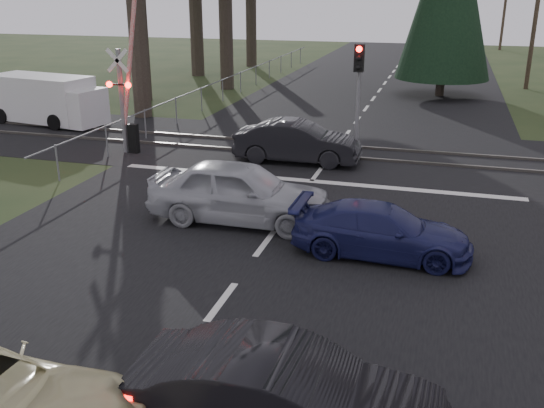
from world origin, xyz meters
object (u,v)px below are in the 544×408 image
(utility_pole_mid, at_px, (537,8))
(dark_hatchback, at_px, (286,402))
(dark_car_far, at_px, (298,142))
(silver_car, at_px, (240,192))
(white_van, at_px, (49,100))
(blue_sedan, at_px, (381,231))
(traffic_signal_center, at_px, (358,83))
(crossing_signal, at_px, (127,98))

(utility_pole_mid, xyz_separation_m, dark_hatchback, (-6.26, -33.49, -4.01))
(dark_car_far, bearing_deg, silver_car, 177.80)
(silver_car, height_order, white_van, white_van)
(utility_pole_mid, distance_m, blue_sedan, 27.77)
(traffic_signal_center, bearing_deg, blue_sedan, -76.86)
(dark_hatchback, height_order, blue_sedan, dark_hatchback)
(dark_hatchback, distance_m, blue_sedan, 6.66)
(traffic_signal_center, bearing_deg, dark_car_far, -168.90)
(silver_car, bearing_deg, crossing_signal, 47.98)
(dark_hatchback, xyz_separation_m, silver_car, (-3.31, 7.76, 0.10))
(white_van, bearing_deg, utility_pole_mid, 46.26)
(white_van, bearing_deg, silver_car, -27.81)
(utility_pole_mid, relative_size, dark_hatchback, 2.08)
(utility_pole_mid, xyz_separation_m, silver_car, (-9.57, -25.73, -3.91))
(utility_pole_mid, bearing_deg, blue_sedan, -102.06)
(blue_sedan, xyz_separation_m, dark_car_far, (-3.74, 7.15, 0.13))
(traffic_signal_center, bearing_deg, crossing_signal, -173.85)
(blue_sedan, distance_m, dark_car_far, 8.07)
(silver_car, relative_size, blue_sedan, 1.16)
(dark_hatchback, bearing_deg, crossing_signal, 35.65)
(traffic_signal_center, height_order, silver_car, traffic_signal_center)
(dark_hatchback, relative_size, dark_car_far, 0.98)
(silver_car, distance_m, white_van, 15.29)
(crossing_signal, xyz_separation_m, silver_car, (6.20, -5.52, -1.24))
(blue_sedan, bearing_deg, white_van, 58.32)
(crossing_signal, distance_m, white_van, 7.11)
(traffic_signal_center, distance_m, dark_car_far, 2.90)
(utility_pole_mid, xyz_separation_m, blue_sedan, (-5.74, -26.86, -4.13))
(silver_car, height_order, dark_car_far, silver_car)
(traffic_signal_center, height_order, blue_sedan, traffic_signal_center)
(traffic_signal_center, distance_m, dark_hatchback, 14.38)
(dark_hatchback, bearing_deg, blue_sedan, -4.46)
(white_van, bearing_deg, crossing_signal, -22.14)
(silver_car, xyz_separation_m, blue_sedan, (3.83, -1.13, -0.22))
(blue_sedan, xyz_separation_m, white_van, (-16.06, 10.29, 0.48))
(white_van, bearing_deg, dark_hatchback, -38.41)
(crossing_signal, xyz_separation_m, traffic_signal_center, (8.27, 0.89, 0.75))
(silver_car, height_order, blue_sedan, silver_car)
(dark_hatchback, relative_size, white_van, 0.76)
(utility_pole_mid, relative_size, blue_sedan, 2.19)
(traffic_signal_center, height_order, dark_hatchback, traffic_signal_center)
(blue_sedan, bearing_deg, dark_hatchback, 176.47)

